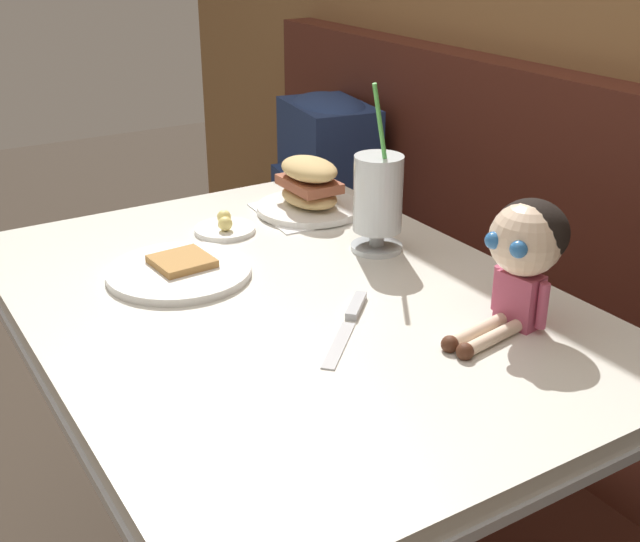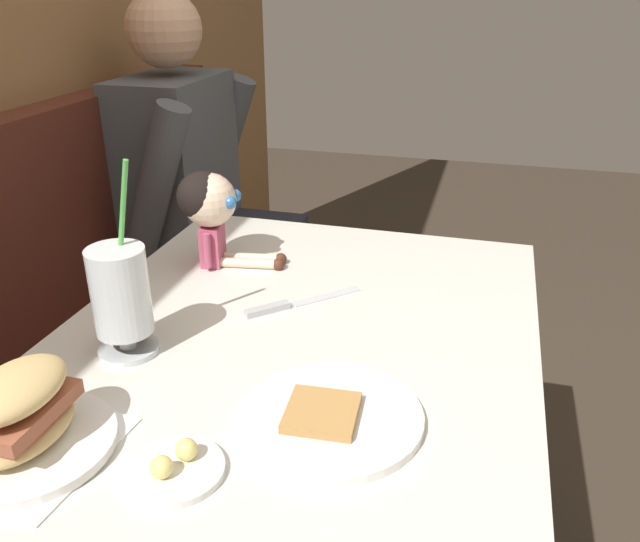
# 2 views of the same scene
# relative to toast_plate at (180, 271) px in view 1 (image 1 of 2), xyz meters

# --- Properties ---
(booth_bench) EXTENTS (2.60, 0.48, 1.00)m
(booth_bench) POSITION_rel_toast_plate_xyz_m (0.17, 0.75, -0.42)
(booth_bench) COLOR #512319
(booth_bench) RESTS_ON ground
(diner_table) EXTENTS (1.11, 0.81, 0.74)m
(diner_table) POSITION_rel_toast_plate_xyz_m (0.17, 0.12, -0.21)
(diner_table) COLOR silver
(diner_table) RESTS_ON ground
(toast_plate) EXTENTS (0.25, 0.25, 0.03)m
(toast_plate) POSITION_rel_toast_plate_xyz_m (0.00, 0.00, 0.00)
(toast_plate) COLOR white
(toast_plate) RESTS_ON diner_table
(milkshake_glass) EXTENTS (0.10, 0.10, 0.31)m
(milkshake_glass) POSITION_rel_toast_plate_xyz_m (0.08, 0.36, 0.09)
(milkshake_glass) COLOR silver
(milkshake_glass) RESTS_ON diner_table
(sandwich_plate) EXTENTS (0.22, 0.22, 0.12)m
(sandwich_plate) POSITION_rel_toast_plate_xyz_m (-0.16, 0.36, 0.04)
(sandwich_plate) COLOR white
(sandwich_plate) RESTS_ON diner_table
(butter_saucer) EXTENTS (0.12, 0.12, 0.04)m
(butter_saucer) POSITION_rel_toast_plate_xyz_m (-0.15, 0.16, 0.00)
(butter_saucer) COLOR white
(butter_saucer) RESTS_ON diner_table
(butter_knife) EXTENTS (0.18, 0.18, 0.01)m
(butter_knife) POSITION_rel_toast_plate_xyz_m (0.29, 0.16, -0.00)
(butter_knife) COLOR silver
(butter_knife) RESTS_ON diner_table
(seated_doll) EXTENTS (0.13, 0.23, 0.20)m
(seated_doll) POSITION_rel_toast_plate_xyz_m (0.44, 0.37, 0.12)
(seated_doll) COLOR #B74C6B
(seated_doll) RESTS_ON diner_table
(backpack) EXTENTS (0.33, 0.28, 0.41)m
(backpack) POSITION_rel_toast_plate_xyz_m (-0.67, 0.72, -0.09)
(backpack) COLOR navy
(backpack) RESTS_ON booth_bench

